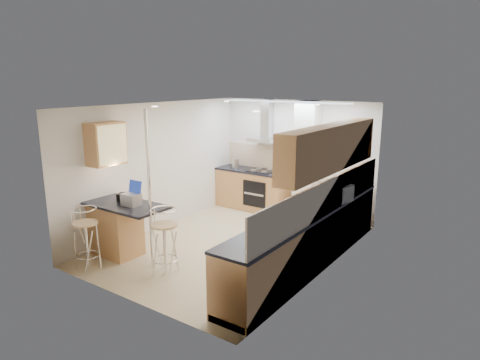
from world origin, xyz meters
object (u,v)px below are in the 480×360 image
Objects in this scene: microwave at (336,194)px; bar_stool_end at (165,242)px; bar_stool_near at (86,238)px; bread_bin at (270,226)px; laptop at (131,200)px.

bar_stool_end is (-1.80, -2.23, -0.54)m from microwave.
microwave is 2.92m from bar_stool_end.
bar_stool_near is 2.99m from bread_bin.
bar_stool_end is 2.57× the size of bread_bin.
microwave is at bearing 38.26° from laptop.
bread_bin is at bearing 3.91° from laptop.
laptop is at bearing 176.87° from bread_bin.
microwave is 3.37m from laptop.
laptop is 0.96m from bar_stool_end.
microwave is at bearing 77.88° from bread_bin.
bread_bin is (-0.14, -1.92, -0.04)m from microwave.
laptop and bread_bin have the same top height.
microwave reaches higher than bar_stool_near.
microwave is at bearing 15.24° from bar_stool_end.
laptop is (-2.61, -2.14, -0.03)m from microwave.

